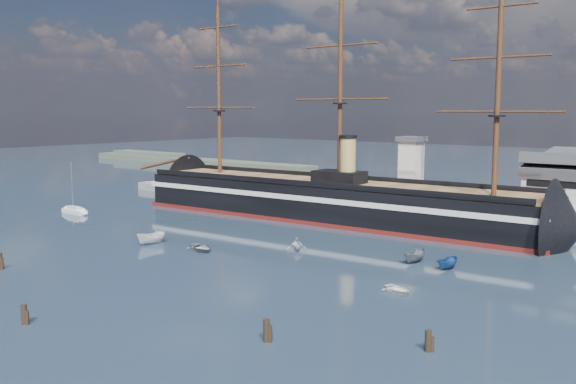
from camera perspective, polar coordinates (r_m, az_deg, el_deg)
The scene contains 16 objects.
ground at distance 111.85m, azimuth 1.34°, elevation -4.29°, with size 600.00×600.00×0.00m, color #253440.
quay at distance 137.18m, azimuth 13.94°, elevation -2.34°, with size 180.00×18.00×2.00m, color slate.
quay_tower at distance 136.34m, azimuth 10.86°, elevation 1.82°, with size 5.00×5.00×15.00m.
shoreline at distance 275.61m, azimuth -9.60°, elevation 2.85°, with size 120.00×10.00×4.00m.
warship at distance 132.80m, azimuth 3.23°, elevation -0.68°, with size 113.25×20.55×53.94m.
sailboat at distance 147.27m, azimuth -18.45°, elevation -1.56°, with size 7.19×2.33×11.40m.
motorboat_a at distance 110.76m, azimuth -12.05°, elevation -4.57°, with size 6.41×2.35×2.56m, color white.
motorboat_b at distance 104.21m, azimuth -7.69°, elevation -5.22°, with size 3.48×1.39×1.62m, color gray.
motorboat_c at distance 97.30m, azimuth 11.18°, elevation -6.20°, with size 5.87×2.15×2.35m, color slate.
motorboat_d at distance 103.95m, azimuth 0.77°, elevation -5.19°, with size 6.24×2.70×2.29m, color silver.
motorboat_e at distance 81.65m, azimuth 9.74°, elevation -8.80°, with size 2.63×1.05×1.23m, color white.
motorboat_f at distance 94.08m, azimuth 13.95°, elevation -6.75°, with size 5.44×2.00×2.18m, color navy.
piling_near_left at distance 100.52m, azimuth -24.19°, elevation -6.28°, with size 0.64×0.64×3.08m, color black.
piling_near_mid at distance 74.66m, azimuth -22.36°, elevation -10.81°, with size 0.64×0.64×2.87m, color black.
piling_near_right at distance 64.40m, azimuth -1.92°, elevation -13.17°, with size 0.64×0.64×3.03m, color black.
piling_far_right at distance 63.39m, azimuth 12.32°, elevation -13.68°, with size 0.64×0.64×2.78m, color black.
Camera 1 is at (66.84, -46.79, 22.57)m, focal length 40.00 mm.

